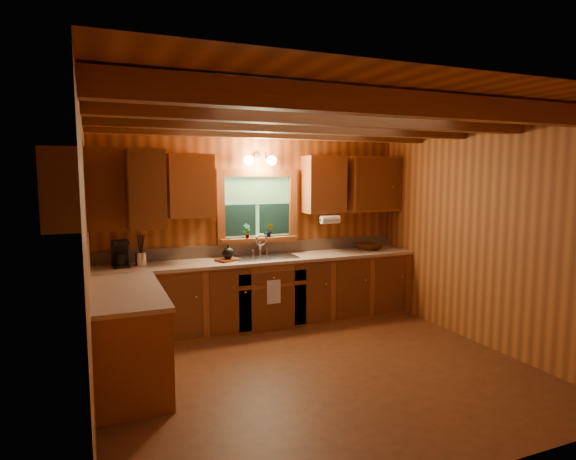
# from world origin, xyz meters

# --- Properties ---
(room) EXTENTS (4.20, 4.20, 4.20)m
(room) POSITION_xyz_m (0.00, 0.00, 1.30)
(room) COLOR #5B2F16
(room) RESTS_ON ground
(ceiling_beams) EXTENTS (4.20, 2.54, 0.18)m
(ceiling_beams) POSITION_xyz_m (0.00, 0.00, 2.49)
(ceiling_beams) COLOR brown
(ceiling_beams) RESTS_ON room
(base_cabinets) EXTENTS (4.20, 2.22, 0.86)m
(base_cabinets) POSITION_xyz_m (-0.49, 1.28, 0.43)
(base_cabinets) COLOR brown
(base_cabinets) RESTS_ON ground
(countertop) EXTENTS (4.20, 2.24, 0.04)m
(countertop) POSITION_xyz_m (-0.48, 1.29, 0.88)
(countertop) COLOR tan
(countertop) RESTS_ON base_cabinets
(backsplash) EXTENTS (4.20, 0.02, 0.16)m
(backsplash) POSITION_xyz_m (0.00, 1.89, 0.98)
(backsplash) COLOR tan
(backsplash) RESTS_ON room
(dishwasher_panel) EXTENTS (0.02, 0.60, 0.80)m
(dishwasher_panel) POSITION_xyz_m (-1.47, 0.68, 0.43)
(dishwasher_panel) COLOR white
(dishwasher_panel) RESTS_ON base_cabinets
(upper_cabinets) EXTENTS (4.19, 1.77, 0.78)m
(upper_cabinets) POSITION_xyz_m (-0.56, 1.42, 1.84)
(upper_cabinets) COLOR brown
(upper_cabinets) RESTS_ON room
(window) EXTENTS (1.12, 0.08, 1.00)m
(window) POSITION_xyz_m (0.00, 1.87, 1.53)
(window) COLOR brown
(window) RESTS_ON room
(window_sill) EXTENTS (1.06, 0.14, 0.04)m
(window_sill) POSITION_xyz_m (0.00, 1.82, 1.12)
(window_sill) COLOR brown
(window_sill) RESTS_ON room
(wall_sconce) EXTENTS (0.45, 0.21, 0.17)m
(wall_sconce) POSITION_xyz_m (0.00, 1.75, 2.16)
(wall_sconce) COLOR black
(wall_sconce) RESTS_ON room
(paper_towel_roll) EXTENTS (0.27, 0.11, 0.11)m
(paper_towel_roll) POSITION_xyz_m (0.92, 1.53, 1.37)
(paper_towel_roll) COLOR white
(paper_towel_roll) RESTS_ON upper_cabinets
(dish_towel) EXTENTS (0.18, 0.01, 0.30)m
(dish_towel) POSITION_xyz_m (0.00, 1.26, 0.52)
(dish_towel) COLOR white
(dish_towel) RESTS_ON base_cabinets
(sink) EXTENTS (0.82, 0.48, 0.43)m
(sink) POSITION_xyz_m (0.00, 1.60, 0.86)
(sink) COLOR silver
(sink) RESTS_ON countertop
(coffee_maker) EXTENTS (0.18, 0.22, 0.31)m
(coffee_maker) POSITION_xyz_m (-1.77, 1.68, 1.05)
(coffee_maker) COLOR black
(coffee_maker) RESTS_ON countertop
(utensil_crock) EXTENTS (0.13, 0.13, 0.37)m
(utensil_crock) POSITION_xyz_m (-1.54, 1.64, 0.99)
(utensil_crock) COLOR silver
(utensil_crock) RESTS_ON countertop
(cutting_board) EXTENTS (0.34, 0.29, 0.03)m
(cutting_board) POSITION_xyz_m (-0.50, 1.56, 0.91)
(cutting_board) COLOR #613014
(cutting_board) RESTS_ON countertop
(teakettle) EXTENTS (0.14, 0.14, 0.18)m
(teakettle) POSITION_xyz_m (-0.50, 1.56, 1.00)
(teakettle) COLOR black
(teakettle) RESTS_ON cutting_board
(wicker_basket) EXTENTS (0.44, 0.44, 0.09)m
(wicker_basket) POSITION_xyz_m (1.62, 1.64, 0.95)
(wicker_basket) COLOR #48230C
(wicker_basket) RESTS_ON countertop
(potted_plant_left) EXTENTS (0.12, 0.09, 0.20)m
(potted_plant_left) POSITION_xyz_m (-0.18, 1.78, 1.24)
(potted_plant_left) COLOR #613014
(potted_plant_left) RESTS_ON window_sill
(potted_plant_right) EXTENTS (0.12, 0.11, 0.18)m
(potted_plant_right) POSITION_xyz_m (0.14, 1.80, 1.23)
(potted_plant_right) COLOR #613014
(potted_plant_right) RESTS_ON window_sill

